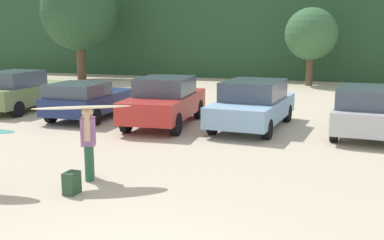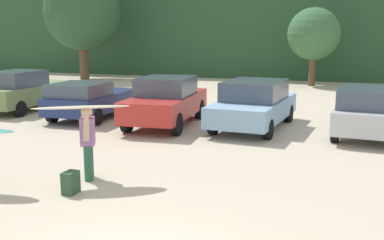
{
  "view_description": "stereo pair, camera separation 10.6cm",
  "coord_description": "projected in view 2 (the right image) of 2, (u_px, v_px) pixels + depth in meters",
  "views": [
    {
      "loc": [
        2.61,
        -4.82,
        3.16
      ],
      "look_at": [
        -1.28,
        6.36,
        0.94
      ],
      "focal_mm": 43.59,
      "sensor_mm": 36.0,
      "label": 1
    },
    {
      "loc": [
        2.71,
        -4.78,
        3.16
      ],
      "look_at": [
        -1.28,
        6.36,
        0.94
      ],
      "focal_mm": 43.59,
      "sensor_mm": 36.0,
      "label": 2
    }
  ],
  "objects": [
    {
      "name": "hillside_ridge",
      "position": [
        324.0,
        28.0,
        35.59
      ],
      "size": [
        108.0,
        12.0,
        6.97
      ],
      "primitive_type": "cube",
      "color": "#284C2D",
      "rests_on": "ground_plane"
    },
    {
      "name": "tree_center_right",
      "position": [
        82.0,
        13.0,
        31.39
      ],
      "size": [
        5.14,
        5.14,
        7.09
      ],
      "color": "brown",
      "rests_on": "ground_plane"
    },
    {
      "name": "tree_far_left",
      "position": [
        314.0,
        34.0,
        27.63
      ],
      "size": [
        3.11,
        3.11,
        4.65
      ],
      "color": "brown",
      "rests_on": "ground_plane"
    },
    {
      "name": "parked_car_olive_green",
      "position": [
        24.0,
        90.0,
        19.11
      ],
      "size": [
        1.83,
        4.46,
        1.66
      ],
      "rotation": [
        0.0,
        0.0,
        1.57
      ],
      "color": "#6B7F4C",
      "rests_on": "ground_plane"
    },
    {
      "name": "parked_car_navy",
      "position": [
        89.0,
        99.0,
        17.27
      ],
      "size": [
        2.07,
        3.98,
        1.4
      ],
      "rotation": [
        0.0,
        0.0,
        1.6
      ],
      "color": "navy",
      "rests_on": "ground_plane"
    },
    {
      "name": "parked_car_red",
      "position": [
        166.0,
        101.0,
        16.06
      ],
      "size": [
        2.22,
        4.64,
        1.66
      ],
      "rotation": [
        0.0,
        0.0,
        1.66
      ],
      "color": "#B72D28",
      "rests_on": "ground_plane"
    },
    {
      "name": "parked_car_sky_blue",
      "position": [
        254.0,
        104.0,
        15.62
      ],
      "size": [
        2.21,
        4.75,
        1.59
      ],
      "rotation": [
        0.0,
        0.0,
        1.51
      ],
      "color": "#84ADD1",
      "rests_on": "ground_plane"
    },
    {
      "name": "parked_car_silver",
      "position": [
        367.0,
        110.0,
        14.39
      ],
      "size": [
        1.96,
        4.35,
        1.55
      ],
      "rotation": [
        0.0,
        0.0,
        1.52
      ],
      "color": "silver",
      "rests_on": "ground_plane"
    },
    {
      "name": "person_adult",
      "position": [
        88.0,
        138.0,
        10.07
      ],
      "size": [
        0.48,
        0.76,
        1.61
      ],
      "rotation": [
        0.0,
        0.0,
        3.62
      ],
      "color": "#26593F",
      "rests_on": "ground_plane"
    },
    {
      "name": "surfboard_cream",
      "position": [
        81.0,
        107.0,
        9.85
      ],
      "size": [
        2.08,
        1.57,
        0.15
      ],
      "rotation": [
        0.0,
        0.0,
        3.68
      ],
      "color": "beige"
    },
    {
      "name": "backpack_dropped",
      "position": [
        71.0,
        183.0,
        9.27
      ],
      "size": [
        0.24,
        0.34,
        0.45
      ],
      "color": "#2D4C33",
      "rests_on": "ground_plane"
    }
  ]
}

